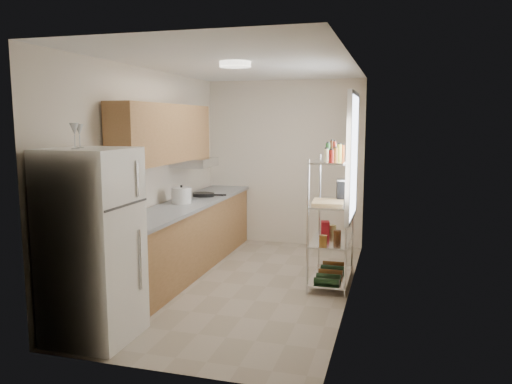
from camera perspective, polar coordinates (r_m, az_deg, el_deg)
room at (r=5.85m, az=-1.41°, el=1.60°), size 2.52×4.42×2.62m
counter_run at (r=6.72m, az=-7.81°, el=-4.95°), size 0.63×3.51×0.90m
upper_cabinets at (r=6.30m, az=-10.43°, el=6.59°), size 0.33×2.20×0.72m
range_hood at (r=7.03m, az=-7.07°, el=3.38°), size 0.50×0.60×0.12m
window at (r=5.94m, az=10.98°, el=3.98°), size 0.06×1.00×1.46m
bakers_rack at (r=5.96m, az=8.72°, el=-0.23°), size 0.45×0.90×1.73m
ceiling_dome at (r=5.56m, az=-2.40°, el=14.36°), size 0.34×0.34×0.05m
refrigerator at (r=4.71m, az=-18.21°, el=-5.79°), size 0.71×0.71×1.73m
wine_glass_a at (r=4.59m, az=-19.52°, el=6.04°), size 0.07×0.07×0.21m
wine_glass_b at (r=4.44m, az=-20.02°, el=6.02°), size 0.08×0.08×0.22m
rice_cooker at (r=6.56m, az=-8.51°, el=-0.38°), size 0.26×0.26×0.21m
frying_pan_large at (r=7.15m, az=-6.15°, el=-0.29°), size 0.29×0.29×0.05m
frying_pan_small at (r=7.12m, az=-5.73°, el=-0.32°), size 0.28×0.28×0.05m
cutting_board at (r=5.87m, az=8.24°, el=-1.16°), size 0.39×0.49×0.03m
espresso_machine at (r=6.09m, az=9.92°, el=0.24°), size 0.18×0.25×0.26m
storage_bag at (r=6.32m, az=7.91°, el=-4.05°), size 0.13×0.16×0.16m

